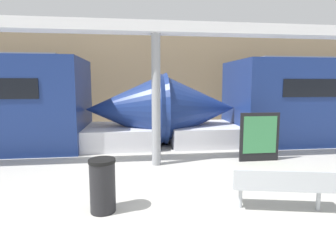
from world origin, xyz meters
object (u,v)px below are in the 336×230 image
at_px(bench_near, 281,185).
at_px(poster_board, 259,137).
at_px(support_column_near, 156,101).
at_px(trash_bin, 103,185).

distance_m(bench_near, poster_board, 3.09).
bearing_deg(poster_board, bench_near, -109.39).
xyz_separation_m(bench_near, poster_board, (1.02, 2.91, 0.24)).
height_order(poster_board, support_column_near, support_column_near).
xyz_separation_m(trash_bin, support_column_near, (1.15, 2.56, 1.30)).
bearing_deg(poster_board, trash_bin, -148.46).
distance_m(bench_near, support_column_near, 3.76).
relative_size(trash_bin, poster_board, 0.67).
bearing_deg(support_column_near, poster_board, -0.46).
xyz_separation_m(bench_near, support_column_near, (-1.96, 2.93, 1.30)).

